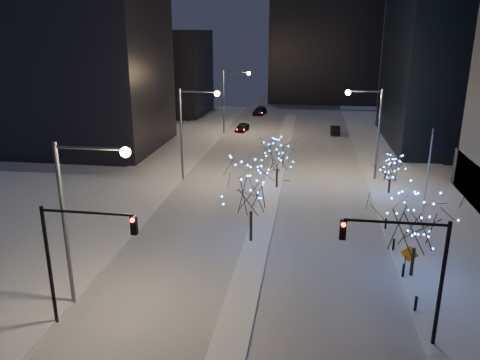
% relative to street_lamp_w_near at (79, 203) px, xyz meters
% --- Properties ---
extents(ground, '(160.00, 160.00, 0.00)m').
position_rel_street_lamp_w_near_xyz_m(ground, '(8.94, -2.00, -6.50)').
color(ground, white).
rests_on(ground, ground).
extents(road, '(20.00, 130.00, 0.02)m').
position_rel_street_lamp_w_near_xyz_m(road, '(8.94, 33.00, -6.49)').
color(road, silver).
rests_on(road, ground).
extents(median, '(2.00, 80.00, 0.15)m').
position_rel_street_lamp_w_near_xyz_m(median, '(8.94, 28.00, -6.42)').
color(median, silver).
rests_on(median, ground).
extents(east_sidewalk, '(10.00, 90.00, 0.15)m').
position_rel_street_lamp_w_near_xyz_m(east_sidewalk, '(23.94, 18.00, -6.42)').
color(east_sidewalk, silver).
rests_on(east_sidewalk, ground).
extents(west_sidewalk, '(8.00, 90.00, 0.15)m').
position_rel_street_lamp_w_near_xyz_m(west_sidewalk, '(-5.06, 18.00, -6.42)').
color(west_sidewalk, silver).
rests_on(west_sidewalk, ground).
extents(filler_west_near, '(22.00, 18.00, 24.00)m').
position_rel_street_lamp_w_near_xyz_m(filler_west_near, '(-19.06, 38.00, 5.50)').
color(filler_west_near, black).
rests_on(filler_west_near, ground).
extents(filler_west_far, '(18.00, 16.00, 16.00)m').
position_rel_street_lamp_w_near_xyz_m(filler_west_far, '(-17.06, 68.00, 1.50)').
color(filler_west_far, black).
rests_on(filler_west_far, ground).
extents(horizon_block, '(24.00, 14.00, 42.00)m').
position_rel_street_lamp_w_near_xyz_m(horizon_block, '(14.94, 90.00, 14.50)').
color(horizon_block, black).
rests_on(horizon_block, ground).
extents(street_lamp_w_near, '(4.40, 0.56, 10.00)m').
position_rel_street_lamp_w_near_xyz_m(street_lamp_w_near, '(0.00, 0.00, 0.00)').
color(street_lamp_w_near, '#595E66').
rests_on(street_lamp_w_near, ground).
extents(street_lamp_w_mid, '(4.40, 0.56, 10.00)m').
position_rel_street_lamp_w_near_xyz_m(street_lamp_w_mid, '(0.00, 25.00, 0.00)').
color(street_lamp_w_mid, '#595E66').
rests_on(street_lamp_w_mid, ground).
extents(street_lamp_w_far, '(4.40, 0.56, 10.00)m').
position_rel_street_lamp_w_near_xyz_m(street_lamp_w_far, '(0.00, 50.00, 0.00)').
color(street_lamp_w_far, '#595E66').
rests_on(street_lamp_w_far, ground).
extents(street_lamp_east, '(3.90, 0.56, 10.00)m').
position_rel_street_lamp_w_near_xyz_m(street_lamp_east, '(19.02, 28.00, -0.05)').
color(street_lamp_east, '#595E66').
rests_on(street_lamp_east, ground).
extents(traffic_signal_west, '(5.26, 0.43, 7.00)m').
position_rel_street_lamp_w_near_xyz_m(traffic_signal_west, '(0.50, -2.00, -1.74)').
color(traffic_signal_west, black).
rests_on(traffic_signal_west, ground).
extents(traffic_signal_east, '(5.26, 0.43, 7.00)m').
position_rel_street_lamp_w_near_xyz_m(traffic_signal_east, '(17.88, -1.00, -1.74)').
color(traffic_signal_east, black).
rests_on(traffic_signal_east, ground).
extents(flagpoles, '(1.35, 2.60, 8.00)m').
position_rel_street_lamp_w_near_xyz_m(flagpoles, '(22.30, 15.25, -1.70)').
color(flagpoles, silver).
rests_on(flagpoles, east_sidewalk).
extents(bollards, '(0.16, 12.16, 0.90)m').
position_rel_street_lamp_w_near_xyz_m(bollards, '(19.14, 8.00, -5.90)').
color(bollards, black).
rests_on(bollards, east_sidewalk).
extents(car_near, '(2.26, 4.24, 1.37)m').
position_rel_street_lamp_w_near_xyz_m(car_near, '(1.61, 52.14, -5.81)').
color(car_near, black).
rests_on(car_near, ground).
extents(car_mid, '(1.51, 4.21, 1.38)m').
position_rel_street_lamp_w_near_xyz_m(car_mid, '(16.63, 52.27, -5.81)').
color(car_mid, black).
rests_on(car_mid, ground).
extents(car_far, '(2.69, 5.23, 1.45)m').
position_rel_street_lamp_w_near_xyz_m(car_far, '(2.70, 68.93, -5.77)').
color(car_far, black).
rests_on(car_far, ground).
extents(holiday_tree_median_near, '(6.01, 6.01, 6.45)m').
position_rel_street_lamp_w_near_xyz_m(holiday_tree_median_near, '(8.44, 10.07, -2.10)').
color(holiday_tree_median_near, black).
rests_on(holiday_tree_median_near, median).
extents(holiday_tree_median_far, '(4.87, 4.87, 5.31)m').
position_rel_street_lamp_w_near_xyz_m(holiday_tree_median_far, '(9.44, 23.47, -2.87)').
color(holiday_tree_median_far, black).
rests_on(holiday_tree_median_far, median).
extents(holiday_tree_plaza_near, '(5.00, 5.00, 5.99)m').
position_rel_street_lamp_w_near_xyz_m(holiday_tree_plaza_near, '(19.71, 6.28, -2.55)').
color(holiday_tree_plaza_near, black).
rests_on(holiday_tree_plaza_near, east_sidewalk).
extents(holiday_tree_plaza_far, '(3.48, 3.48, 3.89)m').
position_rel_street_lamp_w_near_xyz_m(holiday_tree_plaza_far, '(20.78, 23.43, -3.86)').
color(holiday_tree_plaza_far, black).
rests_on(holiday_tree_plaza_far, east_sidewalk).
extents(construction_sign, '(1.14, 0.47, 1.99)m').
position_rel_street_lamp_w_near_xyz_m(construction_sign, '(19.54, 6.62, -5.15)').
color(construction_sign, black).
rests_on(construction_sign, east_sidewalk).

